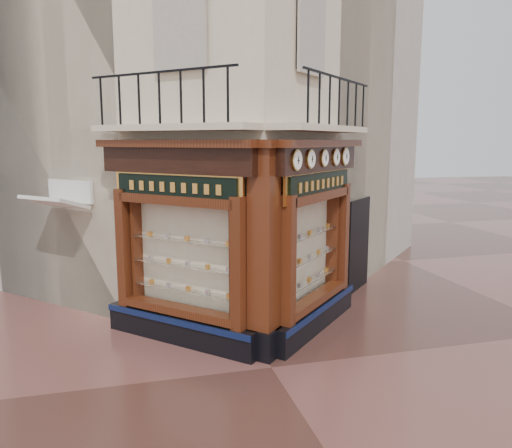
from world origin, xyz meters
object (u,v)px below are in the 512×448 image
object	(u,v)px
clock_b	(311,159)
clock_e	(345,156)
corner_pilaster	(264,254)
clock_c	(324,158)
awning	(62,317)
signboard_right	(320,184)
clock_a	(297,160)
clock_d	(336,157)
signboard_left	(175,187)

from	to	relation	value
clock_b	clock_e	bearing A→B (deg)	0.00
clock_b	clock_e	xyz separation A→B (m)	(1.31, 1.31, -0.00)
corner_pilaster	clock_c	world-z (taller)	corner_pilaster
awning	signboard_right	xyz separation A→B (m)	(5.35, -2.17, 3.10)
clock_a	clock_d	distance (m)	1.89
corner_pilaster	signboard_left	world-z (taller)	corner_pilaster
clock_b	signboard_right	distance (m)	0.90
clock_e	clock_b	bearing A→B (deg)	-180.00
clock_b	clock_d	size ratio (longest dim) A/B	1.01
signboard_right	clock_a	bearing A→B (deg)	-175.26
clock_a	clock_b	bearing A→B (deg)	0.00
clock_a	signboard_left	world-z (taller)	clock_a
corner_pilaster	clock_e	distance (m)	3.35
signboard_right	clock_e	bearing A→B (deg)	-5.66
clock_c	signboard_left	world-z (taller)	clock_c
clock_b	signboard_left	size ratio (longest dim) A/B	0.17
awning	signboard_left	distance (m)	4.50
clock_c	clock_d	world-z (taller)	clock_d
corner_pilaster	clock_d	world-z (taller)	corner_pilaster
clock_a	signboard_right	bearing A→B (deg)	4.74
clock_c	clock_e	xyz separation A→B (m)	(0.84, 0.84, -0.00)
clock_d	signboard_right	bearing A→B (deg)	168.79
clock_b	awning	distance (m)	6.70
clock_c	clock_d	xyz separation A→B (m)	(0.44, 0.44, 0.00)
clock_e	signboard_left	world-z (taller)	clock_e
clock_a	signboard_right	distance (m)	1.43
clock_c	signboard_right	bearing A→B (deg)	59.03
corner_pilaster	signboard_left	size ratio (longest dim) A/B	1.83
clock_a	clock_c	size ratio (longest dim) A/B	1.09
corner_pilaster	clock_e	world-z (taller)	corner_pilaster
clock_b	clock_c	size ratio (longest dim) A/B	1.04
clock_a	clock_c	distance (m)	1.27
clock_b	clock_e	size ratio (longest dim) A/B	0.91
corner_pilaster	awning	distance (m)	5.39
corner_pilaster	clock_c	size ratio (longest dim) A/B	11.41
clock_e	clock_c	bearing A→B (deg)	-180.00
clock_c	corner_pilaster	bearing A→B (deg)	165.77
clock_d	signboard_right	xyz separation A→B (m)	(-0.47, -0.32, -0.52)
signboard_right	clock_b	bearing A→B (deg)	-171.41
clock_a	clock_d	xyz separation A→B (m)	(1.34, 1.34, -0.00)
signboard_right	awning	bearing A→B (deg)	112.92
signboard_left	clock_c	bearing A→B (deg)	-137.43
signboard_right	clock_d	bearing A→B (deg)	-11.21
clock_c	clock_a	bearing A→B (deg)	-180.00
clock_a	awning	bearing A→B (deg)	99.59
clock_e	clock_d	bearing A→B (deg)	-180.00
clock_e	signboard_right	world-z (taller)	clock_e
signboard_left	corner_pilaster	bearing A→B (deg)	-169.75
clock_b	signboard_left	world-z (taller)	clock_b
clock_b	clock_c	bearing A→B (deg)	-0.00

